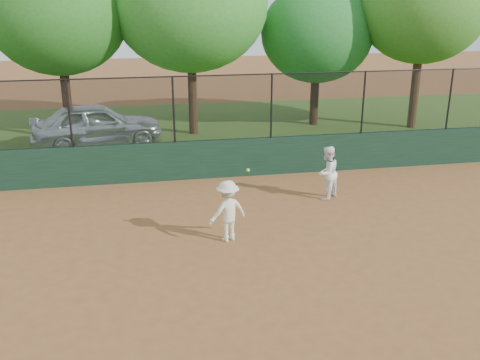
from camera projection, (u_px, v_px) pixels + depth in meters
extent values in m
plane|color=brown|center=(222.00, 271.00, 11.15)|extent=(80.00, 80.00, 0.00)
cube|color=#173321|center=(192.00, 160.00, 16.52)|extent=(26.00, 0.20, 1.20)
cube|color=#33551A|center=(178.00, 132.00, 22.28)|extent=(36.00, 12.00, 0.01)
imported|color=silver|center=(97.00, 125.00, 20.05)|extent=(5.05, 2.71, 1.63)
imported|color=white|center=(327.00, 173.00, 14.86)|extent=(0.93, 0.90, 1.51)
imported|color=beige|center=(228.00, 211.00, 12.32)|extent=(1.08, 0.85, 1.46)
sphere|color=#CBF135|center=(248.00, 170.00, 11.65)|extent=(0.08, 0.08, 0.08)
cube|color=black|center=(190.00, 109.00, 15.99)|extent=(26.00, 0.02, 2.00)
cylinder|color=black|center=(189.00, 76.00, 15.67)|extent=(26.00, 0.04, 0.04)
cylinder|color=black|center=(69.00, 114.00, 15.38)|extent=(0.06, 0.06, 2.00)
cylinder|color=black|center=(174.00, 110.00, 15.90)|extent=(0.06, 0.06, 2.00)
cylinder|color=black|center=(271.00, 106.00, 16.43)|extent=(0.06, 0.06, 2.00)
cylinder|color=black|center=(363.00, 103.00, 16.95)|extent=(0.06, 0.06, 2.00)
cylinder|color=black|center=(450.00, 99.00, 17.47)|extent=(0.06, 0.06, 2.00)
cylinder|color=#3C2515|center=(67.00, 105.00, 20.85)|extent=(0.36, 0.36, 2.74)
ellipsoid|color=#27631C|center=(58.00, 15.00, 19.75)|extent=(5.12, 4.65, 4.42)
cylinder|color=#442A18|center=(193.00, 100.00, 21.67)|extent=(0.36, 0.36, 2.77)
ellipsoid|color=#327A27|center=(190.00, 4.00, 20.45)|extent=(6.02, 5.47, 5.20)
cylinder|color=#382212|center=(314.00, 101.00, 23.34)|extent=(0.36, 0.36, 2.06)
ellipsoid|color=#206524|center=(317.00, 33.00, 22.39)|extent=(4.76, 4.33, 4.11)
cylinder|color=#4C311B|center=(414.00, 93.00, 22.65)|extent=(0.36, 0.36, 2.94)
ellipsoid|color=#346B1E|center=(424.00, 7.00, 21.50)|extent=(5.24, 4.76, 4.52)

